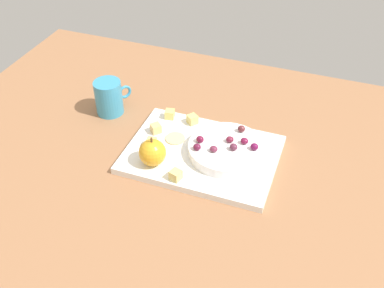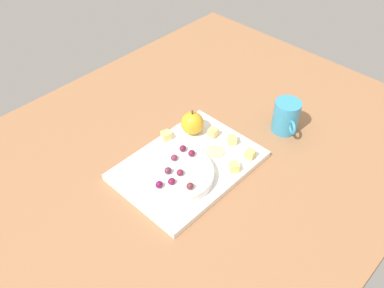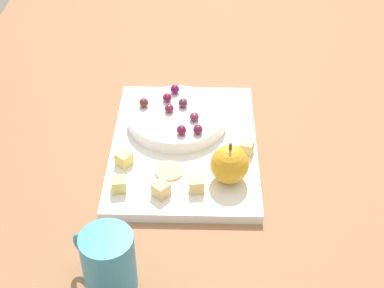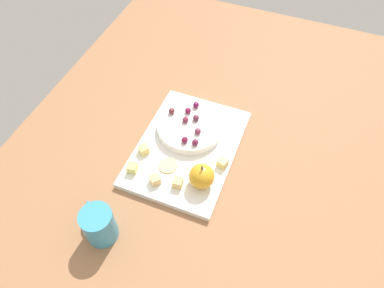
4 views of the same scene
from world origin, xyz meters
TOP-DOWN VIEW (x-y plane):
  - table at (0.00, 0.00)cm, footprint 147.74×105.29cm
  - platter at (-0.85, 3.26)cm, footprint 36.62×26.22cm
  - serving_dish at (4.88, 4.75)cm, footprint 18.61×18.61cm
  - apple_whole at (-10.52, -4.56)cm, footprint 6.49×6.49cm
  - apple_stem at (-10.52, -4.56)cm, footprint 0.50×0.50cm
  - cheese_cube_0 at (-3.40, -7.80)cm, footprint 2.96×2.96cm
  - cheese_cube_1 at (-7.08, 13.45)cm, footprint 3.32×3.32cm
  - cheese_cube_2 at (-13.29, 0.81)cm, footprint 2.64×2.64cm
  - cheese_cube_3 at (-14.61, 6.56)cm, footprint 3.34×3.34cm
  - cheese_cube_4 at (-13.58, 13.56)cm, footprint 2.74×2.74cm
  - cracker_0 at (-8.87, 5.56)cm, footprint 5.02×5.02cm
  - grape_0 at (6.76, 11.12)cm, footprint 1.89×1.70cm
  - grape_1 at (8.67, 6.83)cm, footprint 1.89×1.70cm
  - grape_2 at (-1.31, 0.77)cm, footprint 1.89×1.70cm
  - grape_3 at (2.60, 1.51)cm, footprint 1.89×1.70cm
  - grape_4 at (6.86, 3.70)cm, footprint 1.89×1.70cm
  - grape_5 at (-1.58, 3.70)cm, footprint 1.89×1.70cm
  - grape_6 at (5.20, 6.24)cm, footprint 1.89×1.70cm
  - grape_7 at (11.49, 5.47)cm, footprint 1.89×1.70cm
  - cup at (-31.13, 12.70)cm, footprint 8.15×9.56cm

SIDE VIEW (x-z plane):
  - table at x=0.00cm, z-range 0.00..4.66cm
  - platter at x=-0.85cm, z-range 4.66..6.41cm
  - cracker_0 at x=-8.87cm, z-range 6.41..6.81cm
  - cheese_cube_0 at x=-3.40cm, z-range 6.41..8.78cm
  - cheese_cube_1 at x=-7.08cm, z-range 6.41..8.78cm
  - cheese_cube_2 at x=-13.29cm, z-range 6.41..8.78cm
  - cheese_cube_3 at x=-14.61cm, z-range 6.41..8.78cm
  - cheese_cube_4 at x=-13.58cm, z-range 6.41..8.78cm
  - serving_dish at x=4.88cm, z-range 6.41..8.97cm
  - cup at x=-31.13cm, z-range 4.66..14.33cm
  - apple_whole at x=-10.52cm, z-range 6.41..12.91cm
  - grape_6 at x=5.20cm, z-range 8.97..10.48cm
  - grape_3 at x=2.60cm, z-range 8.97..10.49cm
  - grape_1 at x=8.67cm, z-range 8.97..10.56cm
  - grape_2 at x=-1.31cm, z-range 8.97..10.63cm
  - grape_4 at x=6.86cm, z-range 8.97..10.67cm
  - grape_5 at x=-1.58cm, z-range 8.97..10.69cm
  - grape_7 at x=11.49cm, z-range 8.97..10.72cm
  - grape_0 at x=6.76cm, z-range 8.97..10.72cm
  - apple_stem at x=-10.52cm, z-range 12.91..14.11cm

